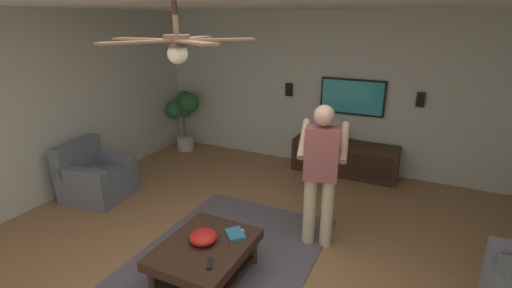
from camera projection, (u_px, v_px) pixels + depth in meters
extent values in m
plane|color=olive|center=(233.00, 285.00, 3.56)|extent=(8.31, 8.31, 0.00)
cube|color=#B2B7AD|center=(333.00, 92.00, 6.13)|extent=(0.10, 6.64, 2.62)
cube|color=#514C56|center=(217.00, 266.00, 3.82)|extent=(2.84, 1.82, 0.01)
cube|color=slate|center=(99.00, 184.00, 5.28)|extent=(0.90, 0.90, 0.40)
cube|color=slate|center=(77.00, 155.00, 5.24)|extent=(0.82, 0.29, 0.42)
cube|color=slate|center=(82.00, 188.00, 4.96)|extent=(0.27, 0.81, 0.56)
cube|color=slate|center=(113.00, 171.00, 5.54)|extent=(0.27, 0.81, 0.56)
cube|color=#332116|center=(205.00, 249.00, 3.54)|extent=(1.00, 0.80, 0.10)
cylinder|color=#332116|center=(254.00, 251.00, 3.83)|extent=(0.07, 0.07, 0.30)
cylinder|color=#332116|center=(203.00, 236.00, 4.09)|extent=(0.07, 0.07, 0.30)
cylinder|color=#332116|center=(152.00, 282.00, 3.38)|extent=(0.07, 0.07, 0.30)
cube|color=black|center=(206.00, 270.00, 3.62)|extent=(0.88, 0.68, 0.03)
cube|color=#332116|center=(344.00, 158.00, 6.04)|extent=(0.44, 1.70, 0.55)
cube|color=black|center=(341.00, 163.00, 5.85)|extent=(0.01, 1.56, 0.39)
cube|color=black|center=(352.00, 97.00, 5.92)|extent=(0.05, 1.04, 0.59)
cube|color=teal|center=(352.00, 97.00, 5.90)|extent=(0.01, 0.98, 0.53)
cylinder|color=#C6B793|center=(327.00, 213.00, 4.08)|extent=(0.14, 0.14, 0.82)
cylinder|color=#C6B793|center=(309.00, 211.00, 4.13)|extent=(0.14, 0.14, 0.82)
cube|color=#8C4C4C|center=(322.00, 154.00, 3.87)|extent=(0.28, 0.39, 0.58)
sphere|color=tan|center=(324.00, 115.00, 3.74)|extent=(0.22, 0.22, 0.22)
cylinder|color=tan|center=(344.00, 142.00, 3.95)|extent=(0.49, 0.18, 0.37)
cylinder|color=tan|center=(304.00, 139.00, 4.06)|extent=(0.49, 0.18, 0.37)
cube|color=white|center=(325.00, 143.00, 4.22)|extent=(0.05, 0.06, 0.16)
cylinder|color=#B7B2A8|center=(185.00, 143.00, 7.22)|extent=(0.32, 0.32, 0.27)
cylinder|color=brown|center=(184.00, 126.00, 7.11)|extent=(0.04, 0.04, 0.44)
sphere|color=#235B2D|center=(189.00, 103.00, 6.94)|extent=(0.38, 0.38, 0.38)
sphere|color=#235B2D|center=(185.00, 110.00, 7.06)|extent=(0.28, 0.28, 0.28)
sphere|color=#235B2D|center=(174.00, 109.00, 6.97)|extent=(0.35, 0.35, 0.35)
sphere|color=#235B2D|center=(184.00, 97.00, 7.03)|extent=(0.25, 0.25, 0.25)
ellipsoid|color=red|center=(203.00, 237.00, 3.53)|extent=(0.27, 0.27, 0.12)
cube|color=white|center=(237.00, 232.00, 3.71)|extent=(0.13, 0.15, 0.02)
cube|color=black|center=(210.00, 264.00, 3.22)|extent=(0.15, 0.11, 0.02)
cube|color=teal|center=(235.00, 234.00, 3.66)|extent=(0.27, 0.27, 0.04)
sphere|color=teal|center=(342.00, 136.00, 5.92)|extent=(0.22, 0.22, 0.22)
cube|color=black|center=(420.00, 100.00, 5.50)|extent=(0.06, 0.12, 0.22)
cube|color=black|center=(289.00, 90.00, 6.38)|extent=(0.06, 0.12, 0.22)
cylinder|color=#4C3828|center=(175.00, 21.00, 2.69)|extent=(0.04, 0.04, 0.28)
cylinder|color=#4C3828|center=(177.00, 40.00, 2.73)|extent=(0.20, 0.20, 0.08)
sphere|color=silver|center=(178.00, 54.00, 2.77)|extent=(0.16, 0.16, 0.16)
cube|color=brown|center=(193.00, 38.00, 3.03)|extent=(0.57, 0.24, 0.02)
cube|color=brown|center=(144.00, 39.00, 2.87)|extent=(0.12, 0.56, 0.02)
cube|color=brown|center=(138.00, 42.00, 2.52)|extent=(0.57, 0.29, 0.02)
cube|color=brown|center=(194.00, 42.00, 2.48)|extent=(0.40, 0.54, 0.02)
cube|color=brown|center=(219.00, 40.00, 2.82)|extent=(0.47, 0.49, 0.02)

